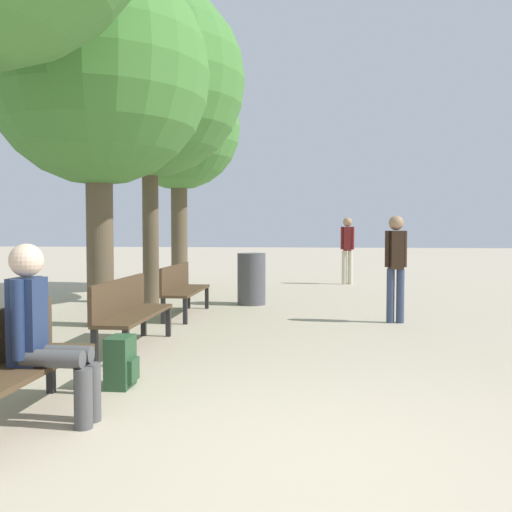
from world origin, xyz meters
TOP-DOWN VIEW (x-y plane):
  - ground_plane at (0.00, 0.00)m, footprint 80.00×80.00m
  - bench_row_0 at (-2.04, 0.43)m, footprint 0.42×1.74m
  - bench_row_1 at (-2.04, 3.03)m, footprint 0.42×1.74m
  - bench_row_2 at (-2.04, 5.63)m, footprint 0.42×1.74m
  - tree_row_1 at (-2.98, 4.57)m, footprint 3.18×3.18m
  - tree_row_2 at (-2.98, 7.08)m, footprint 3.55×3.55m
  - tree_row_3 at (-2.98, 9.32)m, footprint 2.77×2.77m
  - person_seated at (-1.82, 0.53)m, footprint 0.62×0.35m
  - backpack at (-1.59, 1.48)m, footprint 0.24×0.31m
  - pedestrian_near at (1.28, 5.27)m, footprint 0.32×0.24m
  - pedestrian_mid at (0.88, 11.20)m, footprint 0.34×0.23m
  - trash_bin at (-1.08, 7.09)m, footprint 0.52×0.52m

SIDE VIEW (x-z plane):
  - ground_plane at x=0.00m, z-range 0.00..0.00m
  - backpack at x=-1.59m, z-range 0.00..0.45m
  - trash_bin at x=-1.08m, z-range 0.00..0.95m
  - bench_row_0 at x=-2.04m, z-range 0.07..0.89m
  - bench_row_1 at x=-2.04m, z-range 0.07..0.89m
  - bench_row_2 at x=-2.04m, z-range 0.07..0.89m
  - person_seated at x=-1.82m, z-range 0.03..1.32m
  - pedestrian_near at x=1.28m, z-range 0.12..1.71m
  - pedestrian_mid at x=0.88m, z-range 0.12..1.81m
  - tree_row_1 at x=-2.98m, z-range 0.98..6.18m
  - tree_row_3 at x=-2.98m, z-range 1.10..6.16m
  - tree_row_2 at x=-2.98m, z-range 1.17..7.09m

